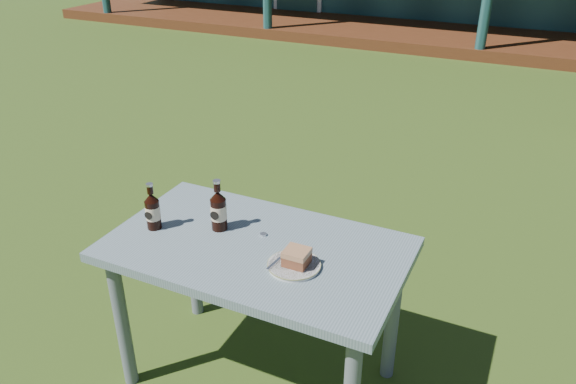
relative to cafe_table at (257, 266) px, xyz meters
The scene contains 8 objects.
ground 1.72m from the cafe_table, 90.00° to the left, with size 80.00×80.00×0.00m, color #334916.
cafe_table is the anchor object (origin of this frame).
plate 0.24m from the cafe_table, 19.57° to the right, with size 0.20×0.20×0.01m.
cake_slice 0.27m from the cafe_table, 17.90° to the right, with size 0.09×0.09×0.06m.
fork 0.20m from the cafe_table, 30.87° to the right, with size 0.01×0.14×0.00m, color silver.
cola_bottle_near 0.28m from the cafe_table, 166.59° to the left, with size 0.07×0.07×0.23m.
cola_bottle_far 0.49m from the cafe_table, behind, with size 0.06×0.06×0.21m.
bottle_cap 0.13m from the cafe_table, 95.81° to the left, with size 0.03×0.03×0.01m, color silver.
Camera 1 is at (0.93, -3.26, 1.95)m, focal length 35.00 mm.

